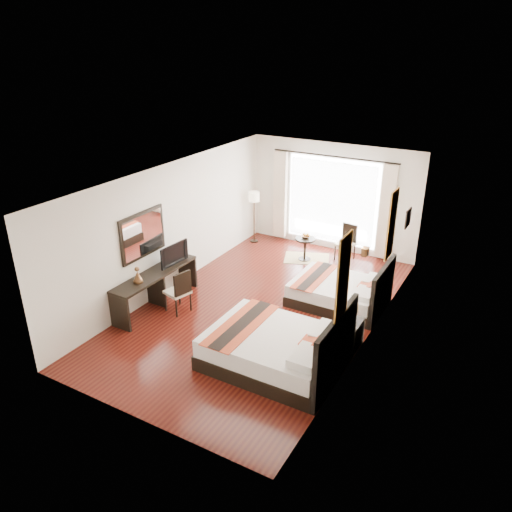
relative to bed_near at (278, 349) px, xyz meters
The scene contains 29 objects.
floor 1.98m from the bed_near, 127.07° to the left, with size 4.50×7.50×0.01m, color #360C09.
ceiling 3.14m from the bed_near, 127.07° to the left, with size 4.50×7.50×0.02m, color white.
wall_headboard 2.17m from the bed_near, 55.56° to the left, with size 0.01×7.50×2.80m, color silver.
wall_desk 3.91m from the bed_near, 155.52° to the left, with size 0.01×7.50×2.80m, color silver.
wall_window 5.54m from the bed_near, 102.51° to the left, with size 4.50×0.01×2.80m, color silver.
wall_entry 2.70m from the bed_near, 118.28° to the right, with size 4.50×0.01×2.80m, color silver.
window_glass 5.50m from the bed_near, 102.55° to the left, with size 2.40×0.02×2.20m, color white.
sheer_curtain 5.45m from the bed_near, 102.69° to the left, with size 2.30×0.02×2.10m, color white.
drape_left 5.89m from the bed_near, 116.85° to the left, with size 0.35×0.14×2.35m, color beige.
drape_right 5.28m from the bed_near, 86.99° to the left, with size 0.35×0.14×2.35m, color beige.
art_panel_near 1.93m from the bed_near, ahead, with size 0.03×0.50×1.35m, color maroon.
art_panel_far 3.22m from the bed_near, 67.73° to the left, with size 0.03×0.50×1.35m, color maroon.
wall_sconce 2.21m from the bed_near, 48.48° to the left, with size 0.10×0.14×0.14m, color #4D311B.
mirror_frame 3.66m from the bed_near, 169.81° to the left, with size 0.04×1.25×0.95m, color black.
mirror_glass 3.64m from the bed_near, 169.73° to the left, with size 0.01×1.12×0.82m, color white.
bed_near is the anchor object (origin of this frame).
bed_far 2.58m from the bed_near, 86.15° to the left, with size 1.91×1.48×1.07m.
nightstand 1.42m from the bed_near, 53.72° to the left, with size 0.44×0.54×0.52m, color black.
table_lamp 1.55m from the bed_near, 55.41° to the left, with size 0.21×0.21×0.34m.
vase 1.31m from the bed_near, 49.87° to the left, with size 0.14×0.14×0.14m, color black.
console_desk 3.23m from the bed_near, 169.08° to the left, with size 0.50×2.20×0.76m, color black.
television 3.42m from the bed_near, 159.75° to the left, with size 0.80×0.10×0.46m, color black.
bronze_figurine 3.22m from the bed_near, behind, with size 0.20×0.20×0.29m, color #4D311B, non-canonical shape.
desk_chair 2.69m from the bed_near, 166.35° to the left, with size 0.53×0.53×0.93m.
floor_lamp 5.71m from the bed_near, 123.93° to the left, with size 0.28×0.28×1.41m.
side_table 4.50m from the bed_near, 108.63° to the left, with size 0.50×0.50×0.58m, color black.
fruit_bowl 4.54m from the bed_near, 108.60° to the left, with size 0.22×0.22×0.05m, color #432518.
window_chair 4.82m from the bed_near, 96.67° to the left, with size 0.48×0.48×0.90m.
jute_rug 4.58m from the bed_near, 107.95° to the left, with size 1.12×0.76×0.01m, color tan.
Camera 1 is at (4.37, -7.92, 5.22)m, focal length 35.00 mm.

